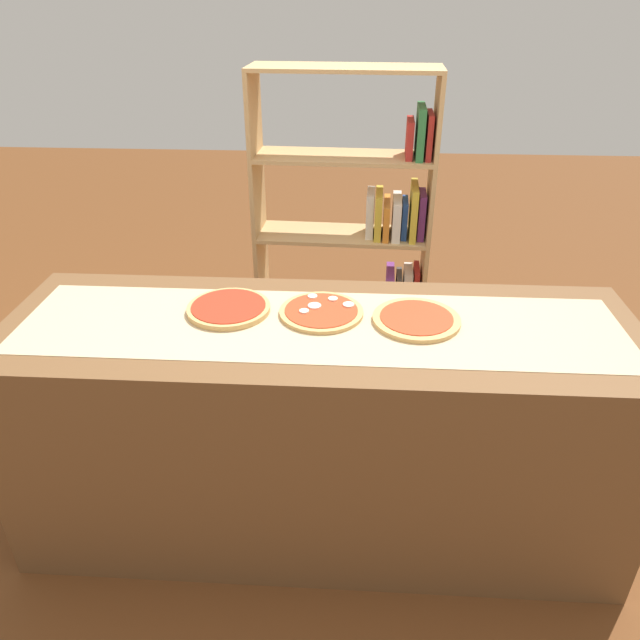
{
  "coord_description": "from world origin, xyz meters",
  "views": [
    {
      "loc": [
        0.1,
        -1.73,
        1.88
      ],
      "look_at": [
        0.0,
        0.0,
        0.9
      ],
      "focal_mm": 33.5,
      "sensor_mm": 36.0,
      "label": 1
    }
  ],
  "objects_px": {
    "pizza_mozzarella_1": "(321,312)",
    "bookshelf": "(365,249)",
    "pizza_plain_2": "(416,319)",
    "pizza_plain_0": "(229,308)"
  },
  "relations": [
    {
      "from": "pizza_mozzarella_1",
      "to": "bookshelf",
      "type": "height_order",
      "value": "bookshelf"
    },
    {
      "from": "pizza_mozzarella_1",
      "to": "pizza_plain_2",
      "type": "bearing_deg",
      "value": -6.18
    },
    {
      "from": "pizza_plain_0",
      "to": "bookshelf",
      "type": "xyz_separation_m",
      "value": [
        0.49,
        1.0,
        -0.18
      ]
    },
    {
      "from": "bookshelf",
      "to": "pizza_plain_2",
      "type": "bearing_deg",
      "value": -81.29
    },
    {
      "from": "pizza_plain_0",
      "to": "pizza_plain_2",
      "type": "height_order",
      "value": "pizza_plain_0"
    },
    {
      "from": "pizza_mozzarella_1",
      "to": "pizza_plain_2",
      "type": "xyz_separation_m",
      "value": [
        0.32,
        -0.04,
        0.0
      ]
    },
    {
      "from": "pizza_mozzarella_1",
      "to": "bookshelf",
      "type": "bearing_deg",
      "value": 80.66
    },
    {
      "from": "pizza_mozzarella_1",
      "to": "bookshelf",
      "type": "distance_m",
      "value": 1.03
    },
    {
      "from": "pizza_plain_2",
      "to": "bookshelf",
      "type": "relative_size",
      "value": 0.19
    },
    {
      "from": "pizza_plain_2",
      "to": "bookshelf",
      "type": "xyz_separation_m",
      "value": [
        -0.16,
        1.04,
        -0.18
      ]
    }
  ]
}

